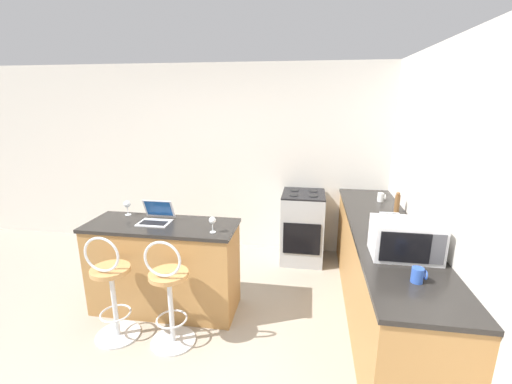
{
  "coord_description": "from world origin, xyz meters",
  "views": [
    {
      "loc": [
        1.07,
        -2.26,
        2.13
      ],
      "look_at": [
        0.44,
        1.69,
        1.04
      ],
      "focal_mm": 24.0,
      "sensor_mm": 36.0,
      "label": 1
    }
  ],
  "objects_px": {
    "bar_stool_far": "(169,296)",
    "wine_glass_short": "(212,221)",
    "toaster": "(392,226)",
    "microwave": "(406,239)",
    "laptop": "(156,216)",
    "mug_blue": "(418,275)",
    "pepper_mill": "(397,203)",
    "stove_range": "(302,227)",
    "mug_white": "(381,197)",
    "wine_glass_tall": "(127,205)",
    "bar_stool_near": "(112,290)"
  },
  "relations": [
    {
      "from": "microwave",
      "to": "wine_glass_tall",
      "type": "relative_size",
      "value": 3.21
    },
    {
      "from": "bar_stool_far",
      "to": "laptop",
      "type": "bearing_deg",
      "value": 120.85
    },
    {
      "from": "toaster",
      "to": "pepper_mill",
      "type": "bearing_deg",
      "value": 73.79
    },
    {
      "from": "stove_range",
      "to": "wine_glass_short",
      "type": "height_order",
      "value": "wine_glass_short"
    },
    {
      "from": "bar_stool_near",
      "to": "bar_stool_far",
      "type": "bearing_deg",
      "value": 0.0
    },
    {
      "from": "wine_glass_short",
      "to": "mug_white",
      "type": "height_order",
      "value": "wine_glass_short"
    },
    {
      "from": "bar_stool_far",
      "to": "stove_range",
      "type": "height_order",
      "value": "bar_stool_far"
    },
    {
      "from": "wine_glass_short",
      "to": "mug_white",
      "type": "relative_size",
      "value": 1.46
    },
    {
      "from": "microwave",
      "to": "toaster",
      "type": "xyz_separation_m",
      "value": [
        0.0,
        0.45,
        -0.06
      ]
    },
    {
      "from": "bar_stool_far",
      "to": "mug_white",
      "type": "bearing_deg",
      "value": 39.44
    },
    {
      "from": "wine_glass_short",
      "to": "wine_glass_tall",
      "type": "bearing_deg",
      "value": 162.0
    },
    {
      "from": "toaster",
      "to": "pepper_mill",
      "type": "relative_size",
      "value": 1.35
    },
    {
      "from": "laptop",
      "to": "mug_blue",
      "type": "relative_size",
      "value": 2.98
    },
    {
      "from": "microwave",
      "to": "wine_glass_short",
      "type": "height_order",
      "value": "microwave"
    },
    {
      "from": "microwave",
      "to": "pepper_mill",
      "type": "bearing_deg",
      "value": 80.16
    },
    {
      "from": "wine_glass_short",
      "to": "mug_blue",
      "type": "bearing_deg",
      "value": -21.81
    },
    {
      "from": "microwave",
      "to": "mug_blue",
      "type": "distance_m",
      "value": 0.41
    },
    {
      "from": "bar_stool_far",
      "to": "laptop",
      "type": "relative_size",
      "value": 3.31
    },
    {
      "from": "wine_glass_short",
      "to": "microwave",
      "type": "bearing_deg",
      "value": -8.59
    },
    {
      "from": "bar_stool_far",
      "to": "stove_range",
      "type": "xyz_separation_m",
      "value": [
        1.1,
        1.88,
        -0.01
      ]
    },
    {
      "from": "mug_blue",
      "to": "laptop",
      "type": "bearing_deg",
      "value": 159.66
    },
    {
      "from": "microwave",
      "to": "wine_glass_tall",
      "type": "xyz_separation_m",
      "value": [
        -2.64,
        0.58,
        -0.03
      ]
    },
    {
      "from": "bar_stool_near",
      "to": "laptop",
      "type": "height_order",
      "value": "laptop"
    },
    {
      "from": "bar_stool_far",
      "to": "wine_glass_short",
      "type": "relative_size",
      "value": 6.81
    },
    {
      "from": "toaster",
      "to": "microwave",
      "type": "bearing_deg",
      "value": -90.01
    },
    {
      "from": "microwave",
      "to": "wine_glass_tall",
      "type": "height_order",
      "value": "microwave"
    },
    {
      "from": "bar_stool_near",
      "to": "mug_blue",
      "type": "distance_m",
      "value": 2.51
    },
    {
      "from": "mug_white",
      "to": "pepper_mill",
      "type": "height_order",
      "value": "pepper_mill"
    },
    {
      "from": "toaster",
      "to": "pepper_mill",
      "type": "xyz_separation_m",
      "value": [
        0.2,
        0.67,
        0.03
      ]
    },
    {
      "from": "microwave",
      "to": "toaster",
      "type": "bearing_deg",
      "value": 89.99
    },
    {
      "from": "bar_stool_far",
      "to": "wine_glass_tall",
      "type": "distance_m",
      "value": 1.17
    },
    {
      "from": "bar_stool_far",
      "to": "pepper_mill",
      "type": "height_order",
      "value": "pepper_mill"
    },
    {
      "from": "bar_stool_near",
      "to": "laptop",
      "type": "relative_size",
      "value": 3.31
    },
    {
      "from": "stove_range",
      "to": "wine_glass_tall",
      "type": "distance_m",
      "value": 2.24
    },
    {
      "from": "bar_stool_near",
      "to": "stove_range",
      "type": "bearing_deg",
      "value": 48.95
    },
    {
      "from": "mug_blue",
      "to": "toaster",
      "type": "bearing_deg",
      "value": 89.34
    },
    {
      "from": "wine_glass_tall",
      "to": "mug_blue",
      "type": "height_order",
      "value": "wine_glass_tall"
    },
    {
      "from": "bar_stool_far",
      "to": "pepper_mill",
      "type": "distance_m",
      "value": 2.52
    },
    {
      "from": "wine_glass_short",
      "to": "mug_blue",
      "type": "height_order",
      "value": "wine_glass_short"
    },
    {
      "from": "laptop",
      "to": "stove_range",
      "type": "xyz_separation_m",
      "value": [
        1.44,
        1.31,
        -0.52
      ]
    },
    {
      "from": "mug_white",
      "to": "pepper_mill",
      "type": "distance_m",
      "value": 0.41
    },
    {
      "from": "stove_range",
      "to": "wine_glass_tall",
      "type": "xyz_separation_m",
      "value": [
        -1.83,
        -1.16,
        0.58
      ]
    },
    {
      "from": "wine_glass_tall",
      "to": "mug_blue",
      "type": "bearing_deg",
      "value": -20.34
    },
    {
      "from": "mug_blue",
      "to": "stove_range",
      "type": "bearing_deg",
      "value": 110.72
    },
    {
      "from": "pepper_mill",
      "to": "mug_blue",
      "type": "distance_m",
      "value": 1.54
    },
    {
      "from": "toaster",
      "to": "mug_blue",
      "type": "relative_size",
      "value": 2.97
    },
    {
      "from": "toaster",
      "to": "stove_range",
      "type": "height_order",
      "value": "toaster"
    },
    {
      "from": "toaster",
      "to": "wine_glass_short",
      "type": "xyz_separation_m",
      "value": [
        -1.62,
        -0.21,
        0.03
      ]
    },
    {
      "from": "bar_stool_far",
      "to": "wine_glass_tall",
      "type": "height_order",
      "value": "wine_glass_tall"
    },
    {
      "from": "mug_blue",
      "to": "wine_glass_tall",
      "type": "bearing_deg",
      "value": 159.66
    }
  ]
}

